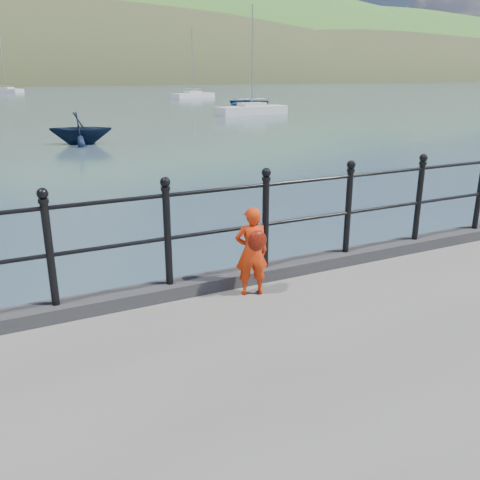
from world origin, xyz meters
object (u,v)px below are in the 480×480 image
launch_blue (250,102)px  launch_navy (80,128)px  railing (219,218)px  sailboat_near (252,110)px  sailboat_deep (7,91)px  child (252,251)px  sailboat_far (193,96)px

launch_blue → launch_navy: bearing=-167.1°
railing → sailboat_near: 39.73m
railing → sailboat_deep: sailboat_deep is taller
launch_navy → railing: bearing=-167.1°
child → sailboat_deep: size_ratio=0.10×
railing → sailboat_near: (18.68, 35.03, -1.48)m
child → launch_navy: (1.80, 21.83, -0.72)m
child → launch_blue: 51.65m
launch_blue → launch_navy: 32.54m
launch_blue → sailboat_deep: sailboat_deep is taller
railing → sailboat_far: bearing=69.0°
sailboat_near → sailboat_far: sailboat_far is taller
launch_blue → launch_navy: launch_navy is taller
launch_navy → sailboat_near: size_ratio=0.34×
sailboat_far → launch_navy: bearing=-139.2°
railing → child: (0.24, -0.34, -0.31)m
child → sailboat_near: bearing=-102.0°
sailboat_near → sailboat_far: size_ratio=0.90×
child → launch_blue: size_ratio=0.22×
launch_blue → sailboat_far: bearing=51.1°
launch_navy → sailboat_far: sailboat_far is taller
launch_blue → sailboat_near: bearing=-151.5°
child → sailboat_deep: bearing=-75.6°
launch_navy → sailboat_far: size_ratio=0.30×
sailboat_near → sailboat_far: (6.83, 31.47, 0.00)m
launch_navy → sailboat_near: bearing=-32.5°
sailboat_near → sailboat_far: bearing=70.0°
railing → launch_blue: 51.47m
child → sailboat_far: bearing=-95.1°
child → sailboat_deep: (2.17, 103.23, -1.17)m
child → sailboat_near: (18.44, 35.37, -1.17)m
launch_blue → sailboat_near: (-5.30, -10.49, -0.13)m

